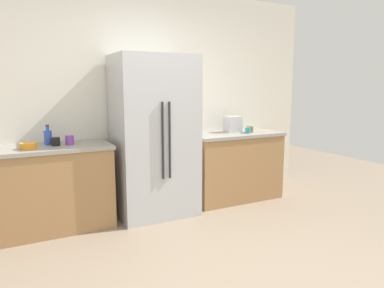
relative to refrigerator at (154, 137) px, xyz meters
The scene contains 12 objects.
ground_plane 1.84m from the refrigerator, 94.20° to the right, with size 10.14×10.14×0.00m, color gray.
kitchen_back_panel 0.59m from the refrigerator, 105.88° to the left, with size 5.07×0.10×2.69m, color silver.
counter_left 1.36m from the refrigerator, behind, with size 1.48×0.62×0.90m.
counter_right 1.25m from the refrigerator, ahead, with size 1.25×0.62×0.90m.
refrigerator is the anchor object (origin of this frame).
toaster 1.19m from the refrigerator, ahead, with size 0.21×0.17×0.21m, color silver.
bottle_a 1.15m from the refrigerator, behind, with size 0.08×0.08×0.21m.
cup_a 0.94m from the refrigerator, behind, with size 0.09×0.09×0.10m, color purple.
cup_b 1.29m from the refrigerator, ahead, with size 0.07×0.07×0.07m, color teal.
cup_c 1.38m from the refrigerator, ahead, with size 0.09×0.09×0.08m, color brown.
cup_d 1.08m from the refrigerator, behind, with size 0.09×0.09×0.09m, color black.
bowl_a 1.34m from the refrigerator, behind, with size 0.16×0.16×0.06m, color orange.
Camera 1 is at (-1.36, -2.23, 1.51)m, focal length 32.95 mm.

